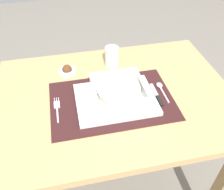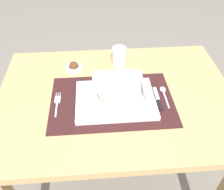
{
  "view_description": "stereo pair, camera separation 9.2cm",
  "coord_description": "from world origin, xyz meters",
  "px_view_note": "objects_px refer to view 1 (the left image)",
  "views": [
    {
      "loc": [
        -0.16,
        -0.7,
        1.38
      ],
      "look_at": [
        -0.02,
        -0.03,
        0.77
      ],
      "focal_mm": 39.69,
      "sensor_mm": 36.0,
      "label": 1
    },
    {
      "loc": [
        -0.07,
        -0.71,
        1.38
      ],
      "look_at": [
        -0.02,
        -0.03,
        0.77
      ],
      "focal_mm": 39.69,
      "sensor_mm": 36.0,
      "label": 2
    }
  ],
  "objects_px": {
    "porridge_bowl": "(118,91)",
    "condiment_saucer": "(67,70)",
    "drinking_glass": "(112,57)",
    "fork": "(57,107)",
    "bread_knife": "(152,98)",
    "butter_knife": "(157,96)",
    "spoon": "(160,87)",
    "dining_table": "(115,115)"
  },
  "relations": [
    {
      "from": "dining_table",
      "to": "porridge_bowl",
      "type": "xyz_separation_m",
      "value": [
        0.01,
        -0.03,
        0.16
      ]
    },
    {
      "from": "bread_knife",
      "to": "condiment_saucer",
      "type": "relative_size",
      "value": 1.74
    },
    {
      "from": "porridge_bowl",
      "to": "fork",
      "type": "height_order",
      "value": "porridge_bowl"
    },
    {
      "from": "bread_knife",
      "to": "drinking_glass",
      "type": "distance_m",
      "value": 0.27
    },
    {
      "from": "butter_knife",
      "to": "bread_knife",
      "type": "relative_size",
      "value": 0.96
    },
    {
      "from": "porridge_bowl",
      "to": "spoon",
      "type": "distance_m",
      "value": 0.18
    },
    {
      "from": "porridge_bowl",
      "to": "bread_knife",
      "type": "bearing_deg",
      "value": -11.2
    },
    {
      "from": "porridge_bowl",
      "to": "bread_knife",
      "type": "xyz_separation_m",
      "value": [
        0.12,
        -0.02,
        -0.03
      ]
    },
    {
      "from": "fork",
      "to": "condiment_saucer",
      "type": "xyz_separation_m",
      "value": [
        0.05,
        0.21,
        0.01
      ]
    },
    {
      "from": "butter_knife",
      "to": "drinking_glass",
      "type": "relative_size",
      "value": 1.48
    },
    {
      "from": "porridge_bowl",
      "to": "bread_knife",
      "type": "distance_m",
      "value": 0.13
    },
    {
      "from": "fork",
      "to": "butter_knife",
      "type": "relative_size",
      "value": 0.99
    },
    {
      "from": "fork",
      "to": "spoon",
      "type": "height_order",
      "value": "spoon"
    },
    {
      "from": "fork",
      "to": "condiment_saucer",
      "type": "bearing_deg",
      "value": 71.61
    },
    {
      "from": "bread_knife",
      "to": "dining_table",
      "type": "bearing_deg",
      "value": 163.09
    },
    {
      "from": "condiment_saucer",
      "to": "porridge_bowl",
      "type": "bearing_deg",
      "value": -50.49
    },
    {
      "from": "dining_table",
      "to": "bread_knife",
      "type": "relative_size",
      "value": 6.91
    },
    {
      "from": "fork",
      "to": "dining_table",
      "type": "bearing_deg",
      "value": 3.44
    },
    {
      "from": "dining_table",
      "to": "fork",
      "type": "relative_size",
      "value": 7.22
    },
    {
      "from": "dining_table",
      "to": "porridge_bowl",
      "type": "bearing_deg",
      "value": -80.08
    },
    {
      "from": "fork",
      "to": "bread_knife",
      "type": "bearing_deg",
      "value": -7.89
    },
    {
      "from": "butter_knife",
      "to": "bread_knife",
      "type": "xyz_separation_m",
      "value": [
        -0.02,
        -0.01,
        0.0
      ]
    },
    {
      "from": "butter_knife",
      "to": "drinking_glass",
      "type": "height_order",
      "value": "drinking_glass"
    },
    {
      "from": "spoon",
      "to": "butter_knife",
      "type": "xyz_separation_m",
      "value": [
        -0.03,
        -0.04,
        -0.0
      ]
    },
    {
      "from": "porridge_bowl",
      "to": "butter_knife",
      "type": "height_order",
      "value": "porridge_bowl"
    },
    {
      "from": "fork",
      "to": "drinking_glass",
      "type": "relative_size",
      "value": 1.47
    },
    {
      "from": "porridge_bowl",
      "to": "condiment_saucer",
      "type": "distance_m",
      "value": 0.28
    },
    {
      "from": "spoon",
      "to": "dining_table",
      "type": "bearing_deg",
      "value": 175.29
    },
    {
      "from": "drinking_glass",
      "to": "porridge_bowl",
      "type": "bearing_deg",
      "value": -96.1
    },
    {
      "from": "butter_knife",
      "to": "drinking_glass",
      "type": "bearing_deg",
      "value": 115.83
    },
    {
      "from": "porridge_bowl",
      "to": "fork",
      "type": "relative_size",
      "value": 1.49
    },
    {
      "from": "condiment_saucer",
      "to": "drinking_glass",
      "type": "bearing_deg",
      "value": 4.51
    },
    {
      "from": "spoon",
      "to": "drinking_glass",
      "type": "height_order",
      "value": "drinking_glass"
    },
    {
      "from": "porridge_bowl",
      "to": "butter_knife",
      "type": "xyz_separation_m",
      "value": [
        0.15,
        -0.02,
        -0.03
      ]
    },
    {
      "from": "drinking_glass",
      "to": "butter_knife",
      "type": "bearing_deg",
      "value": -63.29
    },
    {
      "from": "spoon",
      "to": "bread_knife",
      "type": "xyz_separation_m",
      "value": [
        -0.05,
        -0.05,
        -0.0
      ]
    },
    {
      "from": "porridge_bowl",
      "to": "spoon",
      "type": "bearing_deg",
      "value": 8.0
    },
    {
      "from": "butter_knife",
      "to": "drinking_glass",
      "type": "xyz_separation_m",
      "value": [
        -0.12,
        0.25,
        0.03
      ]
    },
    {
      "from": "fork",
      "to": "butter_knife",
      "type": "bearing_deg",
      "value": -6.66
    },
    {
      "from": "porridge_bowl",
      "to": "spoon",
      "type": "height_order",
      "value": "porridge_bowl"
    },
    {
      "from": "fork",
      "to": "butter_knife",
      "type": "distance_m",
      "value": 0.38
    },
    {
      "from": "drinking_glass",
      "to": "condiment_saucer",
      "type": "distance_m",
      "value": 0.2
    }
  ]
}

